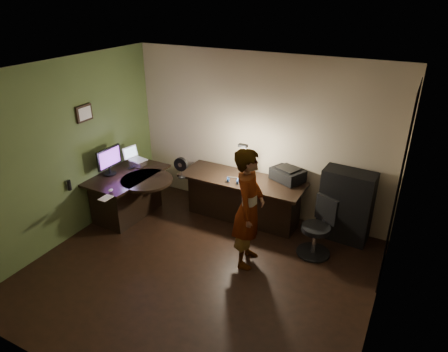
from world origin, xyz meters
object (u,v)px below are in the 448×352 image
at_px(desk_left, 129,195).
at_px(cabinet, 346,206).
at_px(monitor, 109,165).
at_px(person, 249,209).
at_px(desk_right, 242,199).
at_px(office_chair, 316,228).

bearing_deg(desk_left, cabinet, 18.29).
relative_size(cabinet, monitor, 2.28).
xyz_separation_m(desk_left, person, (2.32, -0.24, 0.48)).
distance_m(desk_right, person, 1.24).
distance_m(monitor, person, 2.54).
distance_m(cabinet, monitor, 3.80).
bearing_deg(desk_left, office_chair, 8.66).
relative_size(desk_right, monitor, 4.10).
bearing_deg(monitor, person, -1.09).
relative_size(office_chair, person, 0.51).
bearing_deg(desk_left, desk_right, 24.95).
xyz_separation_m(desk_right, office_chair, (1.35, -0.38, 0.06)).
relative_size(desk_left, monitor, 2.71).
height_order(monitor, person, person).
distance_m(monitor, office_chair, 3.41).
height_order(desk_left, desk_right, desk_left).
bearing_deg(office_chair, monitor, -147.03).
relative_size(desk_right, person, 1.18).
bearing_deg(monitor, cabinet, 18.73).
relative_size(cabinet, person, 0.66).
xyz_separation_m(cabinet, office_chair, (-0.28, -0.63, -0.13)).
distance_m(desk_left, cabinet, 3.54).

